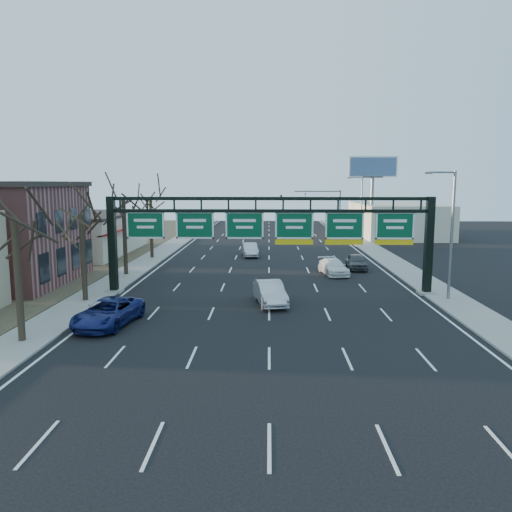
{
  "coord_description": "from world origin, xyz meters",
  "views": [
    {
      "loc": [
        -0.04,
        -28.6,
        8.19
      ],
      "look_at": [
        -0.92,
        5.33,
        3.2
      ],
      "focal_mm": 35.0,
      "sensor_mm": 36.0,
      "label": 1
    }
  ],
  "objects_px": {
    "car_blue_suv": "(108,312)",
    "car_white_wagon": "(333,267)",
    "sign_gantry": "(272,232)",
    "car_silver_sedan": "(270,293)"
  },
  "relations": [
    {
      "from": "sign_gantry",
      "to": "car_blue_suv",
      "type": "bearing_deg",
      "value": -137.18
    },
    {
      "from": "car_blue_suv",
      "to": "car_white_wagon",
      "type": "height_order",
      "value": "car_blue_suv"
    },
    {
      "from": "sign_gantry",
      "to": "car_white_wagon",
      "type": "distance_m",
      "value": 10.43
    },
    {
      "from": "car_blue_suv",
      "to": "car_silver_sedan",
      "type": "xyz_separation_m",
      "value": [
        9.36,
        5.33,
        0.02
      ]
    },
    {
      "from": "sign_gantry",
      "to": "car_blue_suv",
      "type": "xyz_separation_m",
      "value": [
        -9.47,
        -8.77,
        -3.86
      ]
    },
    {
      "from": "sign_gantry",
      "to": "car_silver_sedan",
      "type": "height_order",
      "value": "sign_gantry"
    },
    {
      "from": "car_silver_sedan",
      "to": "sign_gantry",
      "type": "bearing_deg",
      "value": 77.45
    },
    {
      "from": "car_blue_suv",
      "to": "sign_gantry",
      "type": "bearing_deg",
      "value": 51.81
    },
    {
      "from": "car_silver_sedan",
      "to": "car_blue_suv",
      "type": "bearing_deg",
      "value": -161.19
    },
    {
      "from": "sign_gantry",
      "to": "car_blue_suv",
      "type": "distance_m",
      "value": 13.47
    }
  ]
}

